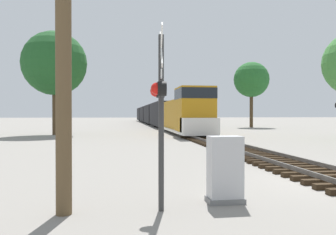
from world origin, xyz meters
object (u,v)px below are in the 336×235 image
crossing_signal_near (160,101)px  relay_cabinet (225,170)px  freight_train (154,114)px  tree_mid_background (55,64)px  tree_deep_background (251,80)px

crossing_signal_near → relay_cabinet: bearing=110.0°
freight_train → tree_mid_background: (-13.18, -32.20, 5.14)m
freight_train → tree_deep_background: bearing=-50.5°
freight_train → crossing_signal_near: size_ratio=20.59×
crossing_signal_near → relay_cabinet: 2.31m
crossing_signal_near → tree_mid_background: 28.67m
relay_cabinet → tree_deep_background: 46.31m
freight_train → crossing_signal_near: freight_train is taller
tree_mid_background → freight_train: bearing=67.7°
freight_train → tree_mid_background: tree_mid_background is taller
tree_mid_background → tree_deep_background: bearing=29.4°
crossing_signal_near → relay_cabinet: crossing_signal_near is taller
relay_cabinet → tree_mid_background: bearing=108.7°
tree_deep_background → crossing_signal_near: bearing=-114.8°
freight_train → tree_deep_background: (13.93, -16.90, 5.50)m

